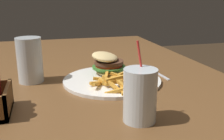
{
  "coord_description": "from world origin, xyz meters",
  "views": [
    {
      "loc": [
        -0.89,
        0.07,
        1.04
      ],
      "look_at": [
        -0.1,
        -0.14,
        0.81
      ],
      "focal_mm": 42.0,
      "sensor_mm": 36.0,
      "label": 1
    }
  ],
  "objects_px": {
    "spoon": "(152,69)",
    "meal_plate_near": "(110,73)",
    "juice_glass": "(140,97)",
    "beer_glass": "(30,62)"
  },
  "relations": [
    {
      "from": "juice_glass",
      "to": "beer_glass",
      "type": "bearing_deg",
      "value": 35.01
    },
    {
      "from": "meal_plate_near",
      "to": "juice_glass",
      "type": "bearing_deg",
      "value": 178.05
    },
    {
      "from": "beer_glass",
      "to": "spoon",
      "type": "relative_size",
      "value": 0.95
    },
    {
      "from": "spoon",
      "to": "meal_plate_near",
      "type": "bearing_deg",
      "value": 104.4
    },
    {
      "from": "meal_plate_near",
      "to": "spoon",
      "type": "xyz_separation_m",
      "value": [
        0.06,
        -0.18,
        -0.02
      ]
    },
    {
      "from": "beer_glass",
      "to": "spoon",
      "type": "bearing_deg",
      "value": -88.4
    },
    {
      "from": "meal_plate_near",
      "to": "beer_glass",
      "type": "distance_m",
      "value": 0.26
    },
    {
      "from": "meal_plate_near",
      "to": "spoon",
      "type": "distance_m",
      "value": 0.19
    },
    {
      "from": "meal_plate_near",
      "to": "juice_glass",
      "type": "distance_m",
      "value": 0.3
    },
    {
      "from": "meal_plate_near",
      "to": "beer_glass",
      "type": "xyz_separation_m",
      "value": [
        0.05,
        0.26,
        0.05
      ]
    }
  ]
}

